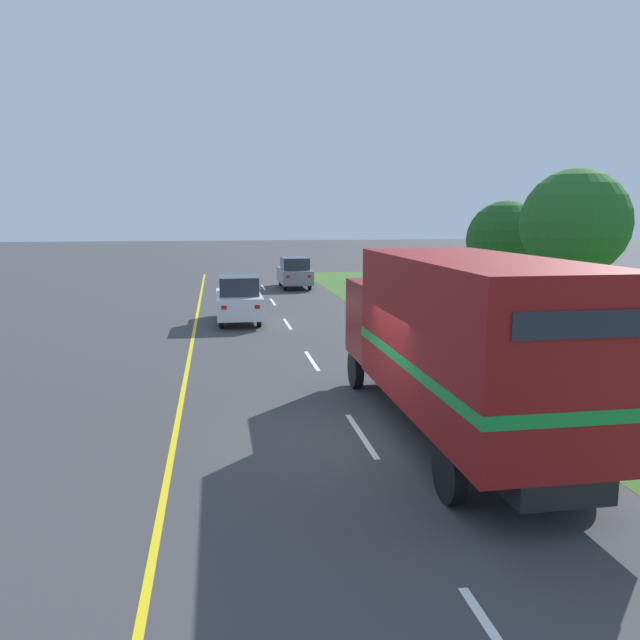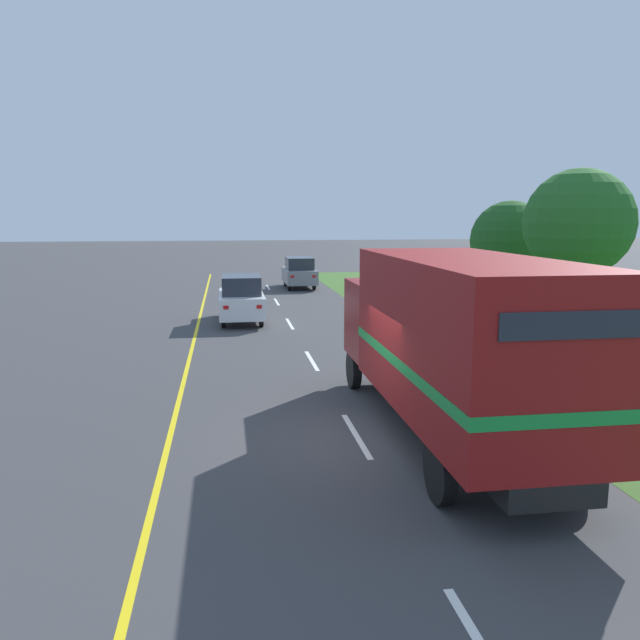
# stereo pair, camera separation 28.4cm
# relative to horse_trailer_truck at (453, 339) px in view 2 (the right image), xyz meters

# --- Properties ---
(ground_plane) EXTENTS (200.00, 200.00, 0.00)m
(ground_plane) POSITION_rel_horse_trailer_truck_xyz_m (-1.76, 0.30, -2.03)
(ground_plane) COLOR #3D3D3F
(edge_line_yellow) EXTENTS (0.12, 52.60, 0.01)m
(edge_line_yellow) POSITION_rel_horse_trailer_truck_xyz_m (-5.46, 10.12, -2.02)
(edge_line_yellow) COLOR yellow
(edge_line_yellow) RESTS_ON ground
(centre_dash_near) EXTENTS (0.12, 2.60, 0.01)m
(centre_dash_near) POSITION_rel_horse_trailer_truck_xyz_m (-1.76, 0.54, -2.02)
(centre_dash_near) COLOR white
(centre_dash_near) RESTS_ON ground
(centre_dash_mid_a) EXTENTS (0.12, 2.60, 0.01)m
(centre_dash_mid_a) POSITION_rel_horse_trailer_truck_xyz_m (-1.76, 7.14, -2.02)
(centre_dash_mid_a) COLOR white
(centre_dash_mid_a) RESTS_ON ground
(centre_dash_mid_b) EXTENTS (0.12, 2.60, 0.01)m
(centre_dash_mid_b) POSITION_rel_horse_trailer_truck_xyz_m (-1.76, 13.74, -2.02)
(centre_dash_mid_b) COLOR white
(centre_dash_mid_b) RESTS_ON ground
(centre_dash_far) EXTENTS (0.12, 2.60, 0.01)m
(centre_dash_far) POSITION_rel_horse_trailer_truck_xyz_m (-1.76, 20.34, -2.02)
(centre_dash_far) COLOR white
(centre_dash_far) RESTS_ON ground
(centre_dash_farthest) EXTENTS (0.12, 2.60, 0.01)m
(centre_dash_farthest) POSITION_rel_horse_trailer_truck_xyz_m (-1.76, 26.94, -2.02)
(centre_dash_farthest) COLOR white
(centre_dash_farthest) RESTS_ON ground
(horse_trailer_truck) EXTENTS (2.58, 8.78, 3.63)m
(horse_trailer_truck) POSITION_rel_horse_trailer_truck_xyz_m (0.00, 0.00, 0.00)
(horse_trailer_truck) COLOR black
(horse_trailer_truck) RESTS_ON ground
(lead_car_white) EXTENTS (1.80, 4.14, 1.94)m
(lead_car_white) POSITION_rel_horse_trailer_truck_xyz_m (-3.68, 14.49, -1.05)
(lead_car_white) COLOR black
(lead_car_white) RESTS_ON ground
(lead_car_grey_ahead) EXTENTS (1.80, 4.06, 1.87)m
(lead_car_grey_ahead) POSITION_rel_horse_trailer_truck_xyz_m (0.11, 26.38, -1.08)
(lead_car_grey_ahead) COLOR black
(lead_car_grey_ahead) RESTS_ON ground
(highway_sign) EXTENTS (2.35, 0.09, 2.87)m
(highway_sign) POSITION_rel_horse_trailer_truck_xyz_m (4.06, 6.14, -0.19)
(highway_sign) COLOR #9E9EA3
(highway_sign) RESTS_ON ground
(roadside_tree_near) EXTENTS (4.01, 4.01, 6.09)m
(roadside_tree_near) POSITION_rel_horse_trailer_truck_xyz_m (8.65, 10.40, 2.05)
(roadside_tree_near) COLOR #4C3823
(roadside_tree_near) RESTS_ON ground
(roadside_tree_mid) EXTENTS (3.64, 3.64, 5.05)m
(roadside_tree_mid) POSITION_rel_horse_trailer_truck_xyz_m (8.66, 16.00, 1.19)
(roadside_tree_mid) COLOR brown
(roadside_tree_mid) RESTS_ON ground
(delineator_post) EXTENTS (0.08, 0.08, 0.95)m
(delineator_post) POSITION_rel_horse_trailer_truck_xyz_m (2.32, -0.24, -1.52)
(delineator_post) COLOR white
(delineator_post) RESTS_ON ground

